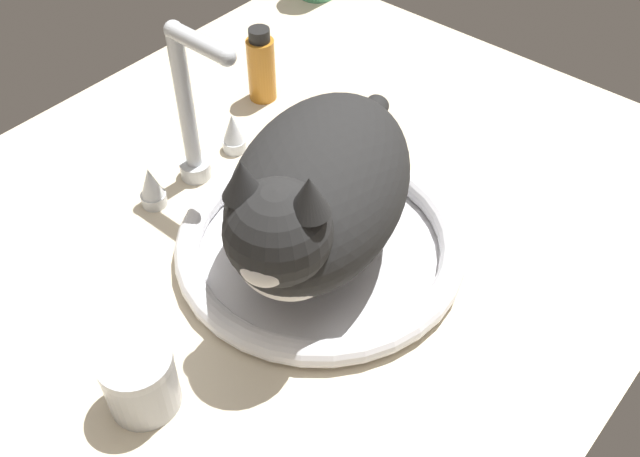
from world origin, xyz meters
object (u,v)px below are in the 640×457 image
(sink_basin, at_px, (320,245))
(faucet, at_px, (193,124))
(metal_jar, at_px, (140,380))
(amber_bottle, at_px, (261,66))
(cat, at_px, (314,196))

(sink_basin, relative_size, faucet, 1.51)
(faucet, bearing_deg, metal_jar, -142.34)
(metal_jar, height_order, amber_bottle, amber_bottle)
(faucet, relative_size, cat, 0.55)
(sink_basin, bearing_deg, amber_bottle, 55.37)
(cat, xyz_separation_m, metal_jar, (-0.24, 0.01, -0.07))
(faucet, relative_size, metal_jar, 3.08)
(faucet, height_order, metal_jar, faucet)
(faucet, bearing_deg, cat, -94.99)
(metal_jar, bearing_deg, amber_bottle, 30.72)
(metal_jar, distance_m, amber_bottle, 0.52)
(cat, distance_m, amber_bottle, 0.34)
(faucet, height_order, amber_bottle, faucet)
(cat, relative_size, metal_jar, 5.56)
(metal_jar, relative_size, amber_bottle, 0.65)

